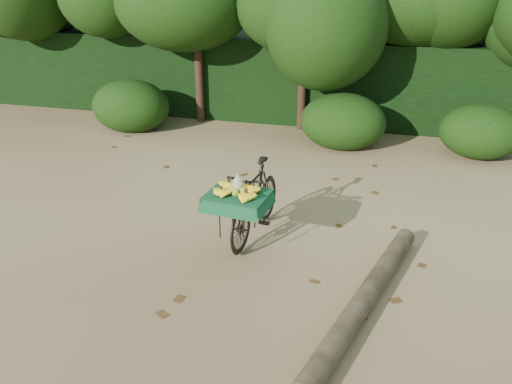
# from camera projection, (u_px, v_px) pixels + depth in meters

# --- Properties ---
(ground) EXTENTS (80.00, 80.00, 0.00)m
(ground) POSITION_uv_depth(u_px,v_px,m) (188.00, 237.00, 7.18)
(ground) COLOR tan
(ground) RESTS_ON ground
(vendor_bicycle) EXTENTS (0.77, 1.78, 1.01)m
(vendor_bicycle) POSITION_uv_depth(u_px,v_px,m) (255.00, 200.00, 7.01)
(vendor_bicycle) COLOR black
(vendor_bicycle) RESTS_ON ground
(fallen_log) EXTENTS (1.00, 3.10, 0.23)m
(fallen_log) POSITION_uv_depth(u_px,v_px,m) (365.00, 298.00, 5.69)
(fallen_log) COLOR brown
(fallen_log) RESTS_ON ground
(hedge_backdrop) EXTENTS (26.00, 1.80, 1.80)m
(hedge_backdrop) POSITION_uv_depth(u_px,v_px,m) (289.00, 77.00, 12.40)
(hedge_backdrop) COLOR black
(hedge_backdrop) RESTS_ON ground
(tree_row) EXTENTS (14.50, 2.00, 4.00)m
(tree_row) POSITION_uv_depth(u_px,v_px,m) (252.00, 30.00, 11.41)
(tree_row) COLOR black
(tree_row) RESTS_ON ground
(bush_clumps) EXTENTS (8.80, 1.70, 0.90)m
(bush_clumps) POSITION_uv_depth(u_px,v_px,m) (292.00, 120.00, 10.68)
(bush_clumps) COLOR black
(bush_clumps) RESTS_ON ground
(leaf_litter) EXTENTS (7.00, 7.30, 0.01)m
(leaf_litter) POSITION_uv_depth(u_px,v_px,m) (205.00, 216.00, 7.75)
(leaf_litter) COLOR #4F3115
(leaf_litter) RESTS_ON ground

